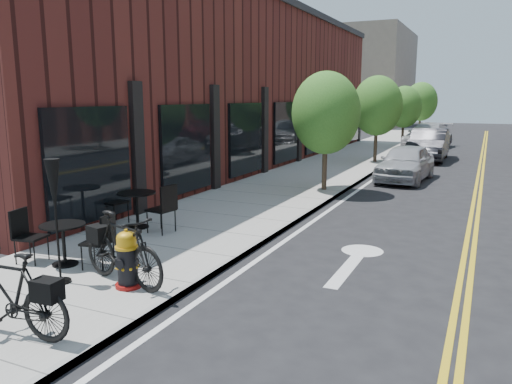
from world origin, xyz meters
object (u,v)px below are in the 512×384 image
Objects in this scene: bistro_set_b at (63,238)px; bistro_set_c at (137,205)px; parked_car_a at (406,163)px; bicycle_left at (9,294)px; bicycle_right at (123,249)px; parked_car_c at (428,136)px; patio_umbrella at (54,195)px; fire_hydrant at (127,260)px; parked_car_b at (429,144)px.

bistro_set_b is 0.91× the size of bistro_set_c.
bistro_set_b is 0.46× the size of parked_car_a.
bicycle_right reaches higher than bicycle_left.
bicycle_left is 28.34m from parked_car_c.
bistro_set_c is (-1.94, 4.99, -0.01)m from bicycle_left.
bicycle_right is at bearing 21.56° from patio_umbrella.
fire_hydrant is at bearing 167.69° from bicycle_left.
bicycle_left is 2.06m from patio_umbrella.
parked_car_a is (2.56, 15.20, 0.01)m from bicycle_left.
parked_car_c is (3.87, 23.28, 0.10)m from bistro_set_c.
fire_hydrant is 1.96m from bicycle_left.
parked_car_c is at bearing 84.00° from patio_umbrella.
bistro_set_c is at bearing 113.97° from fire_hydrant.
fire_hydrant is at bearing -96.99° from parked_car_b.
parked_car_c reaches higher than bicycle_left.
bicycle_left is 0.35× the size of parked_car_c.
bistro_set_c is at bearing -91.92° from parked_car_c.
fire_hydrant is 0.20× the size of parked_car_b.
parked_car_b is (0.07, 6.98, 0.10)m from parked_car_a.
patio_umbrella is at bearing -88.49° from parked_car_c.
patio_umbrella is (0.60, -0.68, 0.96)m from bistro_set_b.
bistro_set_b is 1.33m from patio_umbrella.
patio_umbrella is 14.02m from parked_car_a.
parked_car_b is at bearing -75.96° from parked_car_c.
patio_umbrella reaches higher than parked_car_c.
parked_car_b is at bearing 67.01° from bistro_set_b.
parked_car_c reaches higher than bicycle_right.
patio_umbrella is 0.43× the size of parked_car_b.
bistro_set_c is at bearing 107.64° from patio_umbrella.
fire_hydrant is 0.47× the size of patio_umbrella.
parked_car_a reaches higher than bistro_set_c.
patio_umbrella is 0.38× the size of parked_car_c.
parked_car_b reaches higher than bicycle_right.
bicycle_left is 2.02m from bicycle_right.
bicycle_right is at bearing -97.46° from parked_car_b.
patio_umbrella is at bearing -60.06° from bistro_set_b.
bistro_set_b reaches higher than fire_hydrant.
fire_hydrant is 0.49× the size of bicycle_right.
parked_car_a is 0.76× the size of parked_car_c.
parked_car_c is (-0.63, 13.08, 0.08)m from parked_car_a.
parked_car_b is at bearing 71.46° from fire_hydrant.
patio_umbrella is at bearing -100.01° from parked_car_b.
bistro_set_c reaches higher than bistro_set_b.
parked_car_b is (3.50, 20.54, -0.79)m from patio_umbrella.
bicycle_left reaches higher than bistro_set_c.
bicycle_left is at bearing -68.96° from bistro_set_b.
patio_umbrella reaches higher than bicycle_right.
patio_umbrella is (-1.14, -0.31, 1.01)m from fire_hydrant.
bistro_set_b is (-1.74, 0.38, 0.05)m from fire_hydrant.
parked_car_a is (2.29, 13.26, 0.12)m from fire_hydrant.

